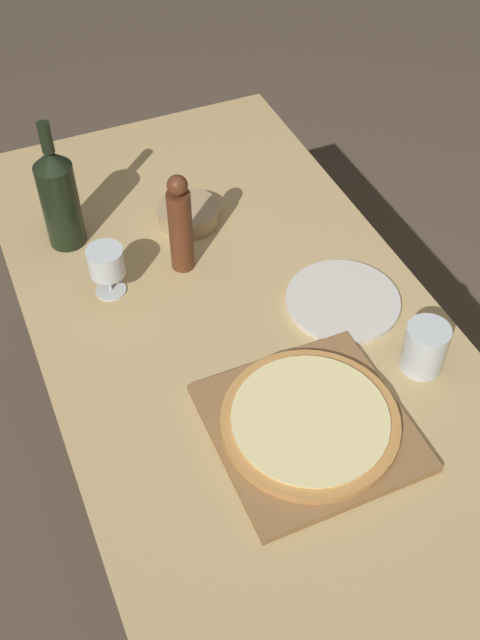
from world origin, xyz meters
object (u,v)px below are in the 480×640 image
wine_bottle (59,197)px  small_bowl (188,214)px  pizza (310,420)px  pepper_mill (180,225)px  wine_glass (106,263)px

wine_bottle → small_bowl: (0.29, -0.05, -0.11)m
pizza → wine_bottle: 0.78m
pizza → pepper_mill: (-0.06, 0.53, 0.09)m
wine_bottle → wine_glass: wine_bottle is taller
pizza → small_bowl: small_bowl is taller
pizza → wine_glass: wine_glass is taller
small_bowl → pepper_mill: bearing=-115.4°
pepper_mill → small_bowl: size_ratio=1.69×
pepper_mill → wine_glass: size_ratio=2.08×
pizza → wine_bottle: size_ratio=1.05×
small_bowl → wine_glass: bearing=-147.4°
pizza → pepper_mill: 0.54m
small_bowl → wine_bottle: bearing=170.6°
pepper_mill → small_bowl: (0.07, 0.14, -0.10)m
wine_bottle → small_bowl: wine_bottle is taller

